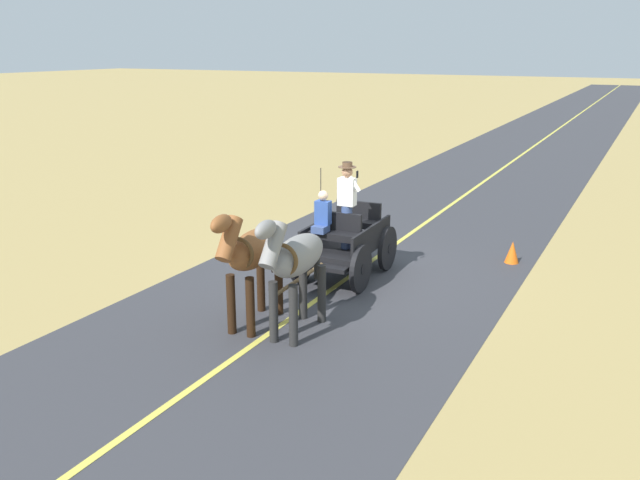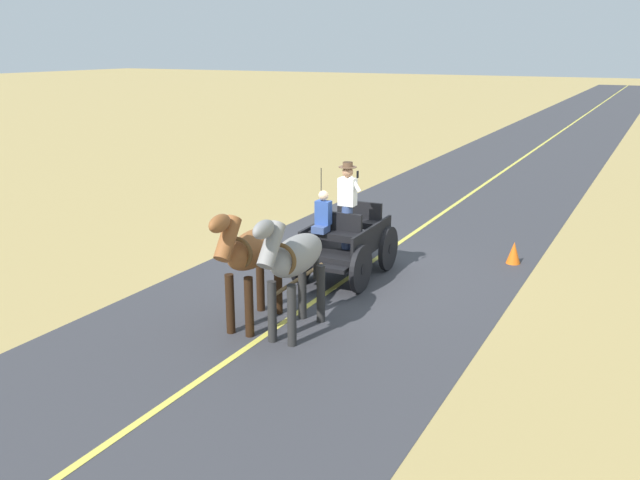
# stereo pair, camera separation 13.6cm
# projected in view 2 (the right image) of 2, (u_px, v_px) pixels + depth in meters

# --- Properties ---
(ground_plane) EXTENTS (200.00, 200.00, 0.00)m
(ground_plane) POSITION_uv_depth(u_px,v_px,m) (351.00, 276.00, 14.20)
(ground_plane) COLOR tan
(road_surface) EXTENTS (6.69, 160.00, 0.01)m
(road_surface) POSITION_uv_depth(u_px,v_px,m) (351.00, 276.00, 14.20)
(road_surface) COLOR #38383D
(road_surface) RESTS_ON ground
(road_centre_stripe) EXTENTS (0.12, 160.00, 0.00)m
(road_centre_stripe) POSITION_uv_depth(u_px,v_px,m) (351.00, 276.00, 14.20)
(road_centre_stripe) COLOR #DBCC4C
(road_centre_stripe) RESTS_ON road_surface
(horse_drawn_carriage) EXTENTS (1.47, 4.51, 2.50)m
(horse_drawn_carriage) POSITION_uv_depth(u_px,v_px,m) (345.00, 240.00, 13.95)
(horse_drawn_carriage) COLOR black
(horse_drawn_carriage) RESTS_ON ground
(horse_near_side) EXTENTS (0.62, 2.13, 2.21)m
(horse_near_side) POSITION_uv_depth(u_px,v_px,m) (294.00, 259.00, 11.02)
(horse_near_side) COLOR gray
(horse_near_side) RESTS_ON ground
(horse_off_side) EXTENTS (0.69, 2.14, 2.21)m
(horse_off_side) POSITION_uv_depth(u_px,v_px,m) (251.00, 253.00, 11.37)
(horse_off_side) COLOR brown
(horse_off_side) RESTS_ON ground
(traffic_cone) EXTENTS (0.32, 0.32, 0.50)m
(traffic_cone) POSITION_uv_depth(u_px,v_px,m) (514.00, 253.00, 14.98)
(traffic_cone) COLOR orange
(traffic_cone) RESTS_ON ground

